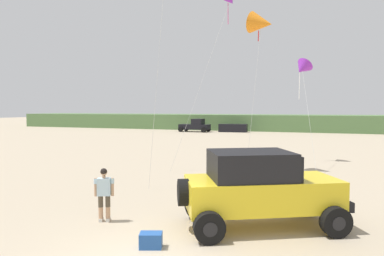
{
  "coord_description": "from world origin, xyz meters",
  "views": [
    {
      "loc": [
        3.74,
        -6.91,
        3.5
      ],
      "look_at": [
        0.05,
        3.5,
        2.87
      ],
      "focal_mm": 31.71,
      "sensor_mm": 36.0,
      "label": 1
    }
  ],
  "objects_px": {
    "distant_sedan": "(233,128)",
    "kite_yellow_diamond": "(261,23)",
    "distant_pickup": "(195,126)",
    "kite_blue_swept": "(230,1)",
    "cooler_box": "(151,240)",
    "person_watching": "(104,192)",
    "jeep": "(259,187)",
    "kite_black_sled": "(302,68)"
  },
  "relations": [
    {
      "from": "distant_sedan",
      "to": "kite_yellow_diamond",
      "type": "xyz_separation_m",
      "value": [
        8.5,
        -30.99,
        7.6
      ]
    },
    {
      "from": "distant_pickup",
      "to": "distant_sedan",
      "type": "relative_size",
      "value": 1.11
    },
    {
      "from": "distant_sedan",
      "to": "kite_blue_swept",
      "type": "xyz_separation_m",
      "value": [
        5.93,
        -27.6,
        10.08
      ]
    },
    {
      "from": "cooler_box",
      "to": "kite_blue_swept",
      "type": "height_order",
      "value": "kite_blue_swept"
    },
    {
      "from": "person_watching",
      "to": "kite_yellow_diamond",
      "type": "bearing_deg",
      "value": 72.28
    },
    {
      "from": "person_watching",
      "to": "kite_yellow_diamond",
      "type": "xyz_separation_m",
      "value": [
        3.29,
        10.29,
        7.27
      ]
    },
    {
      "from": "jeep",
      "to": "distant_sedan",
      "type": "xyz_separation_m",
      "value": [
        -9.81,
        40.18,
        -0.6
      ]
    },
    {
      "from": "distant_pickup",
      "to": "kite_blue_swept",
      "type": "height_order",
      "value": "kite_blue_swept"
    },
    {
      "from": "kite_black_sled",
      "to": "kite_yellow_diamond",
      "type": "relative_size",
      "value": 0.77
    },
    {
      "from": "cooler_box",
      "to": "distant_sedan",
      "type": "distance_m",
      "value": 43.25
    },
    {
      "from": "distant_pickup",
      "to": "kite_yellow_diamond",
      "type": "xyz_separation_m",
      "value": [
        13.98,
        -29.45,
        7.26
      ]
    },
    {
      "from": "kite_black_sled",
      "to": "kite_yellow_diamond",
      "type": "xyz_separation_m",
      "value": [
        -2.05,
        -4.55,
        2.04
      ]
    },
    {
      "from": "cooler_box",
      "to": "distant_sedan",
      "type": "xyz_separation_m",
      "value": [
        -7.47,
        42.6,
        0.41
      ]
    },
    {
      "from": "kite_black_sled",
      "to": "kite_blue_swept",
      "type": "relative_size",
      "value": 0.62
    },
    {
      "from": "person_watching",
      "to": "distant_pickup",
      "type": "bearing_deg",
      "value": 105.05
    },
    {
      "from": "kite_black_sled",
      "to": "distant_pickup",
      "type": "bearing_deg",
      "value": 122.76
    },
    {
      "from": "cooler_box",
      "to": "distant_sedan",
      "type": "relative_size",
      "value": 0.13
    },
    {
      "from": "cooler_box",
      "to": "distant_sedan",
      "type": "height_order",
      "value": "distant_sedan"
    },
    {
      "from": "kite_blue_swept",
      "to": "kite_black_sled",
      "type": "bearing_deg",
      "value": 14.08
    },
    {
      "from": "distant_sedan",
      "to": "kite_black_sled",
      "type": "height_order",
      "value": "kite_black_sled"
    },
    {
      "from": "jeep",
      "to": "distant_sedan",
      "type": "relative_size",
      "value": 1.19
    },
    {
      "from": "person_watching",
      "to": "kite_blue_swept",
      "type": "xyz_separation_m",
      "value": [
        0.73,
        13.68,
        9.75
      ]
    },
    {
      "from": "distant_pickup",
      "to": "cooler_box",
      "type": "bearing_deg",
      "value": -72.5
    },
    {
      "from": "jeep",
      "to": "kite_black_sled",
      "type": "distance_m",
      "value": 14.62
    },
    {
      "from": "kite_yellow_diamond",
      "to": "kite_black_sled",
      "type": "bearing_deg",
      "value": 65.76
    },
    {
      "from": "cooler_box",
      "to": "kite_blue_swept",
      "type": "bearing_deg",
      "value": 76.67
    },
    {
      "from": "jeep",
      "to": "cooler_box",
      "type": "xyz_separation_m",
      "value": [
        -2.34,
        -2.42,
        -1.01
      ]
    },
    {
      "from": "distant_sedan",
      "to": "kite_black_sled",
      "type": "bearing_deg",
      "value": -73.07
    },
    {
      "from": "person_watching",
      "to": "distant_sedan",
      "type": "xyz_separation_m",
      "value": [
        -5.21,
        41.28,
        -0.34
      ]
    },
    {
      "from": "cooler_box",
      "to": "distant_pickup",
      "type": "relative_size",
      "value": 0.12
    },
    {
      "from": "distant_pickup",
      "to": "kite_black_sled",
      "type": "bearing_deg",
      "value": -57.24
    },
    {
      "from": "kite_black_sled",
      "to": "kite_yellow_diamond",
      "type": "bearing_deg",
      "value": -114.24
    },
    {
      "from": "cooler_box",
      "to": "person_watching",
      "type": "bearing_deg",
      "value": 130.51
    },
    {
      "from": "kite_blue_swept",
      "to": "jeep",
      "type": "bearing_deg",
      "value": -72.88
    },
    {
      "from": "cooler_box",
      "to": "kite_black_sled",
      "type": "bearing_deg",
      "value": 60.05
    },
    {
      "from": "cooler_box",
      "to": "distant_pickup",
      "type": "distance_m",
      "value": 43.06
    },
    {
      "from": "jeep",
      "to": "kite_blue_swept",
      "type": "xyz_separation_m",
      "value": [
        -3.88,
        12.58,
        9.48
      ]
    },
    {
      "from": "distant_sedan",
      "to": "kite_black_sled",
      "type": "distance_m",
      "value": 29.0
    },
    {
      "from": "jeep",
      "to": "distant_sedan",
      "type": "distance_m",
      "value": 41.36
    },
    {
      "from": "jeep",
      "to": "person_watching",
      "type": "relative_size",
      "value": 3.0
    },
    {
      "from": "kite_black_sled",
      "to": "kite_blue_swept",
      "type": "height_order",
      "value": "kite_blue_swept"
    },
    {
      "from": "person_watching",
      "to": "kite_blue_swept",
      "type": "height_order",
      "value": "kite_blue_swept"
    }
  ]
}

